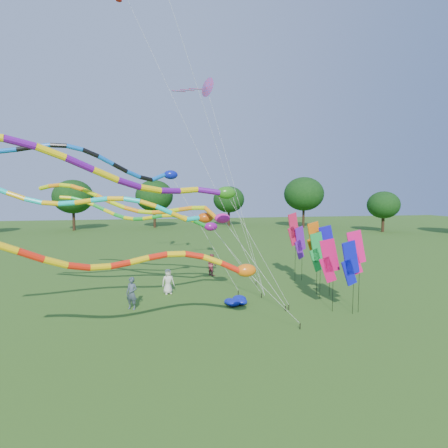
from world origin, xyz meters
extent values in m
plane|color=#2D5B18|center=(0.00, 0.00, 0.00)|extent=(160.00, 160.00, 0.00)
cylinder|color=#382314|center=(38.80, 42.88, 1.53)|extent=(0.50, 0.50, 3.06)
ellipsoid|color=#0F350E|center=(38.80, 42.88, 5.53)|extent=(6.46, 6.46, 5.49)
cylinder|color=#382314|center=(24.42, 47.65, 1.33)|extent=(0.50, 0.50, 2.67)
ellipsoid|color=#0F350E|center=(24.42, 47.65, 4.82)|extent=(5.64, 5.64, 4.79)
cylinder|color=#382314|center=(11.64, 54.12, 1.50)|extent=(0.50, 0.50, 2.99)
ellipsoid|color=#0F350E|center=(11.64, 54.12, 5.41)|extent=(6.32, 6.32, 5.37)
cylinder|color=#382314|center=(-2.65, 52.94, 1.55)|extent=(0.50, 0.50, 3.09)
ellipsoid|color=#0F350E|center=(-2.65, 52.94, 5.58)|extent=(6.52, 6.52, 5.55)
cylinder|color=#382314|center=(-17.61, 54.64, 1.20)|extent=(0.50, 0.50, 2.41)
ellipsoid|color=#0F350E|center=(-17.61, 54.64, 4.35)|extent=(5.08, 5.08, 4.32)
cylinder|color=black|center=(2.63, -1.06, 0.15)|extent=(0.05, 0.05, 0.30)
cylinder|color=silver|center=(1.20, -1.29, 1.70)|extent=(0.02, 0.02, 4.06)
ellipsoid|color=orange|center=(-0.23, -1.52, 3.13)|extent=(0.92, 0.59, 0.59)
cylinder|color=red|center=(-0.98, -1.54, 3.32)|extent=(0.27, 0.27, 0.90)
cylinder|color=yellow|center=(-1.78, -1.48, 3.66)|extent=(0.27, 0.27, 0.86)
cylinder|color=red|center=(-2.58, -1.46, 3.89)|extent=(0.27, 0.27, 0.81)
cylinder|color=yellow|center=(-3.37, -1.50, 3.97)|extent=(0.27, 0.27, 0.79)
cylinder|color=red|center=(-4.15, -1.60, 3.93)|extent=(0.27, 0.27, 0.79)
cylinder|color=yellow|center=(-4.92, -1.76, 3.82)|extent=(0.27, 0.27, 0.80)
cylinder|color=red|center=(-5.68, -1.99, 3.71)|extent=(0.27, 0.27, 0.80)
cylinder|color=yellow|center=(-6.44, -2.27, 3.68)|extent=(0.27, 0.27, 0.81)
cylinder|color=red|center=(-7.18, -2.58, 3.79)|extent=(0.27, 0.27, 0.83)
cylinder|color=yellow|center=(-7.93, -2.90, 4.04)|extent=(0.27, 0.27, 0.87)
cylinder|color=red|center=(-8.68, -3.19, 4.38)|extent=(0.27, 0.27, 0.88)
cylinder|color=yellow|center=(-9.43, -3.45, 4.74)|extent=(0.27, 0.27, 0.87)
cylinder|color=black|center=(2.97, 1.73, 0.15)|extent=(0.05, 0.05, 0.30)
cylinder|color=silver|center=(1.31, 2.45, 2.73)|extent=(0.02, 0.02, 6.09)
ellipsoid|color=#CE1689|center=(-0.35, 3.16, 5.18)|extent=(0.90, 0.58, 0.58)
cylinder|color=orange|center=(-0.93, 3.70, 5.46)|extent=(0.26, 0.26, 1.11)
cylinder|color=#CCDF0B|center=(-1.55, 4.27, 5.74)|extent=(0.26, 0.26, 0.79)
cylinder|color=orange|center=(-2.28, 4.57, 5.68)|extent=(0.26, 0.26, 0.80)
cylinder|color=#CCDF0B|center=(-3.04, 4.82, 5.56)|extent=(0.26, 0.26, 0.81)
cylinder|color=orange|center=(-3.82, 5.01, 5.47)|extent=(0.26, 0.26, 0.81)
cylinder|color=#CCDF0B|center=(-4.62, 5.16, 5.48)|extent=(0.26, 0.26, 0.82)
cylinder|color=orange|center=(-5.43, 5.30, 5.63)|extent=(0.26, 0.26, 0.85)
cylinder|color=#CCDF0B|center=(-6.23, 5.44, 5.91)|extent=(0.26, 0.26, 0.88)
cylinder|color=orange|center=(-7.02, 5.62, 6.27)|extent=(0.26, 0.26, 0.89)
cylinder|color=#CCDF0B|center=(-7.79, 5.83, 6.63)|extent=(0.26, 0.26, 0.87)
cylinder|color=orange|center=(-8.54, 6.11, 6.91)|extent=(0.26, 0.26, 0.83)
cylinder|color=#CCDF0B|center=(-9.26, 6.45, 7.06)|extent=(0.26, 0.26, 0.80)
cylinder|color=orange|center=(-9.95, 6.85, 7.06)|extent=(0.26, 0.26, 0.81)
cylinder|color=#CCDF0B|center=(-10.62, 7.29, 6.96)|extent=(0.26, 0.26, 0.82)
cylinder|color=black|center=(3.23, 1.88, 0.15)|extent=(0.05, 0.05, 0.30)
cylinder|color=silver|center=(1.27, 1.24, 3.45)|extent=(0.02, 0.02, 7.56)
ellipsoid|color=#2A7E16|center=(-0.69, 0.60, 6.62)|extent=(0.98, 0.63, 0.63)
cylinder|color=#670D92|center=(-1.57, 0.56, 6.70)|extent=(0.29, 0.29, 1.12)
cylinder|color=yellow|center=(-2.58, 0.40, 6.74)|extent=(0.29, 0.29, 1.02)
cylinder|color=#670D92|center=(-3.50, -0.07, 6.71)|extent=(0.29, 0.29, 1.03)
cylinder|color=yellow|center=(-4.40, -0.56, 6.79)|extent=(0.29, 0.29, 1.04)
cylinder|color=#670D92|center=(-5.30, -1.05, 7.01)|extent=(0.29, 0.29, 1.07)
cylinder|color=yellow|center=(-6.21, -1.53, 7.35)|extent=(0.29, 0.29, 1.10)
cylinder|color=#670D92|center=(-7.13, -1.97, 7.75)|extent=(0.29, 0.29, 1.10)
cylinder|color=yellow|center=(-8.07, -2.35, 8.14)|extent=(0.29, 0.29, 1.07)
cylinder|color=#670D92|center=(-9.03, -2.67, 8.43)|extent=(0.29, 0.29, 1.04)
cylinder|color=black|center=(1.20, 5.52, 0.15)|extent=(0.05, 0.05, 0.30)
cylinder|color=silver|center=(-0.97, 4.98, 3.97)|extent=(0.02, 0.02, 8.64)
ellipsoid|color=#0B179D|center=(-3.15, 4.44, 7.67)|extent=(0.82, 0.52, 0.52)
cylinder|color=blue|center=(-3.86, 4.29, 7.51)|extent=(0.24, 0.24, 0.81)
cylinder|color=black|center=(-4.56, 4.04, 7.43)|extent=(0.24, 0.24, 0.78)
cylinder|color=blue|center=(-5.24, 3.68, 7.64)|extent=(0.24, 0.24, 0.81)
cylinder|color=black|center=(-5.92, 3.35, 7.96)|extent=(0.24, 0.24, 0.84)
cylinder|color=blue|center=(-6.62, 3.07, 8.33)|extent=(0.24, 0.24, 0.84)
cylinder|color=black|center=(-7.33, 2.85, 8.66)|extent=(0.24, 0.24, 0.80)
cylinder|color=blue|center=(-8.06, 2.70, 8.89)|extent=(0.24, 0.24, 0.76)
cylinder|color=black|center=(-8.81, 2.61, 8.97)|extent=(0.24, 0.24, 0.75)
cylinder|color=blue|center=(-9.57, 2.57, 8.92)|extent=(0.24, 0.24, 0.77)
cylinder|color=black|center=(-10.33, 2.57, 8.80)|extent=(0.24, 0.24, 0.78)
cylinder|color=blue|center=(-11.10, 2.58, 8.67)|extent=(0.24, 0.24, 0.78)
cylinder|color=black|center=(2.48, 4.56, 0.15)|extent=(0.05, 0.05, 0.30)
cylinder|color=silver|center=(0.68, 4.49, 2.71)|extent=(0.02, 0.02, 6.05)
ellipsoid|color=#D44C0C|center=(-1.12, 4.42, 5.14)|extent=(0.96, 0.62, 0.62)
cylinder|color=#0CD3CD|center=(-1.89, 4.19, 5.11)|extent=(0.28, 0.28, 0.96)
cylinder|color=yellow|center=(-2.75, 3.90, 5.28)|extent=(0.28, 0.28, 0.96)
cylinder|color=#0CD3CD|center=(-3.61, 3.79, 5.67)|extent=(0.28, 0.28, 0.95)
cylinder|color=yellow|center=(-4.48, 3.75, 6.01)|extent=(0.28, 0.28, 0.91)
cylinder|color=#0CD3CD|center=(-5.34, 3.78, 6.22)|extent=(0.28, 0.28, 0.88)
cylinder|color=yellow|center=(-6.22, 3.87, 6.30)|extent=(0.28, 0.28, 0.88)
cylinder|color=#0CD3CD|center=(-7.09, 4.00, 6.25)|extent=(0.28, 0.28, 0.89)
cylinder|color=yellow|center=(-7.96, 4.16, 6.14)|extent=(0.28, 0.28, 0.90)
cylinder|color=#0CD3CD|center=(-8.83, 4.31, 6.05)|extent=(0.28, 0.28, 0.89)
cylinder|color=yellow|center=(-9.71, 4.44, 6.05)|extent=(0.28, 0.28, 0.88)
cylinder|color=#0CD3CD|center=(-10.58, 4.53, 6.19)|extent=(0.28, 0.28, 0.90)
cylinder|color=yellow|center=(-11.44, 4.55, 6.46)|extent=(0.28, 0.28, 0.93)
cylinder|color=black|center=(3.10, 7.79, 0.15)|extent=(0.05, 0.05, 0.30)
cylinder|color=silver|center=(1.54, 8.28, 2.24)|extent=(0.02, 0.02, 5.11)
ellipsoid|color=#860C80|center=(-0.02, 8.78, 4.20)|extent=(0.96, 0.61, 0.61)
cylinder|color=green|center=(-0.81, 8.74, 4.43)|extent=(0.28, 0.28, 1.05)
cylinder|color=yellow|center=(-1.62, 8.75, 4.79)|extent=(0.28, 0.28, 0.82)
cylinder|color=green|center=(-2.34, 9.07, 4.96)|extent=(0.28, 0.28, 0.80)
cylinder|color=yellow|center=(-3.04, 9.45, 5.00)|extent=(0.28, 0.28, 0.80)
cylinder|color=green|center=(-3.73, 9.86, 4.92)|extent=(0.28, 0.28, 0.81)
cylinder|color=yellow|center=(-4.41, 10.28, 4.79)|extent=(0.28, 0.28, 0.81)
cylinder|color=green|center=(-5.10, 10.69, 4.71)|extent=(0.28, 0.28, 0.80)
cylinder|color=yellow|center=(-5.80, 11.06, 4.73)|extent=(0.28, 0.28, 0.79)
cylinder|color=green|center=(-6.52, 11.38, 4.89)|extent=(0.28, 0.28, 0.82)
cylinder|color=yellow|center=(-7.25, 11.64, 5.18)|extent=(0.28, 0.28, 0.85)
cylinder|color=green|center=(-8.01, 11.84, 5.54)|extent=(0.28, 0.28, 0.87)
cylinder|color=yellow|center=(-8.79, 11.97, 5.89)|extent=(0.28, 0.28, 0.85)
cylinder|color=green|center=(-9.58, 12.05, 6.15)|extent=(0.28, 0.28, 0.82)
cylinder|color=yellow|center=(-10.38, 12.11, 6.27)|extent=(0.28, 0.28, 0.81)
cylinder|color=black|center=(2.50, 4.00, 0.15)|extent=(0.04, 0.04, 0.30)
cylinder|color=silver|center=(-1.76, 4.90, 9.68)|extent=(0.01, 0.01, 20.68)
cylinder|color=black|center=(2.50, 4.00, 0.15)|extent=(0.04, 0.04, 0.30)
cylinder|color=silver|center=(-0.98, 3.18, 10.12)|extent=(0.01, 0.01, 20.91)
cylinder|color=black|center=(2.50, 4.00, 0.15)|extent=(0.04, 0.04, 0.30)
cylinder|color=silver|center=(0.94, 5.41, 6.87)|extent=(0.01, 0.01, 13.80)
cone|color=purple|center=(-0.62, 6.82, 13.44)|extent=(1.60, 1.65, 1.42)
cube|color=purple|center=(-1.32, 6.82, 13.29)|extent=(0.90, 0.12, 0.04)
cube|color=purple|center=(-1.87, 6.82, 13.17)|extent=(0.90, 0.12, 0.04)
cube|color=purple|center=(-2.42, 6.82, 13.05)|extent=(0.90, 0.12, 0.04)
cylinder|color=black|center=(6.34, 8.41, 2.41)|extent=(0.02, 0.02, 4.82)
cube|color=#E31A47|center=(6.14, 8.33, 4.22)|extent=(1.10, 0.51, 1.93)
cube|color=#E31A47|center=(6.06, 8.30, 3.42)|extent=(0.96, 0.45, 1.51)
cylinder|color=black|center=(6.42, 0.54, 1.86)|extent=(0.02, 0.02, 3.72)
cube|color=#0D10C0|center=(6.20, 0.52, 3.12)|extent=(1.16, 0.19, 1.93)
cube|color=#0D10C0|center=(6.12, 0.51, 2.32)|extent=(1.01, 0.18, 1.51)
cylinder|color=black|center=(6.26, 4.63, 2.22)|extent=(0.02, 0.02, 4.44)
cube|color=orange|center=(6.04, 4.59, 3.84)|extent=(1.15, 0.28, 1.93)
cube|color=orange|center=(5.96, 4.58, 3.04)|extent=(1.00, 0.26, 1.51)
cylinder|color=black|center=(6.92, 8.48, 1.90)|extent=(0.02, 0.02, 3.79)
cube|color=#6A17AE|center=(6.71, 8.39, 3.19)|extent=(1.10, 0.53, 1.93)
cube|color=#6A17AE|center=(6.64, 8.36, 2.39)|extent=(0.96, 0.47, 1.51)
cylinder|color=black|center=(6.02, 3.68, 1.93)|extent=(0.02, 0.02, 3.87)
cube|color=green|center=(5.80, 3.65, 3.27)|extent=(1.16, 0.23, 1.93)
cube|color=green|center=(5.72, 3.64, 2.47)|extent=(1.01, 0.21, 1.51)
cylinder|color=black|center=(6.85, 4.02, 2.11)|extent=(0.02, 0.02, 4.23)
cube|color=#140DBD|center=(6.63, 4.05, 3.63)|extent=(1.16, 0.22, 1.93)
cube|color=#140DBD|center=(6.55, 4.06, 2.83)|extent=(1.01, 0.20, 1.51)
cylinder|color=black|center=(5.53, 1.15, 1.88)|extent=(0.02, 0.02, 3.76)
cube|color=#DD0C55|center=(5.31, 1.20, 3.16)|extent=(1.14, 0.35, 1.93)
cube|color=#DD0C55|center=(5.24, 1.22, 2.36)|extent=(1.00, 0.31, 1.51)
cylinder|color=black|center=(6.86, 0.71, 2.12)|extent=(0.02, 0.02, 4.25)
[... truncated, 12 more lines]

